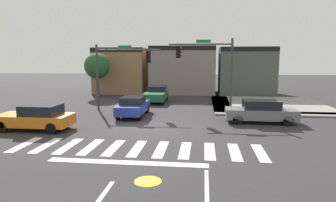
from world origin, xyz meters
TOP-DOWN VIEW (x-y plane):
  - ground_plane at (0.00, 0.00)m, footprint 120.00×120.00m
  - crosswalk_near at (0.00, -4.50)m, footprint 12.06×2.70m
  - bike_detector_marking at (1.23, -8.31)m, footprint 0.99×0.99m
  - curb_corner_northeast at (8.49, 9.42)m, footprint 10.00×10.60m
  - storefront_row at (0.43, 18.84)m, footprint 21.23×6.12m
  - traffic_signal_northeast at (3.43, 5.21)m, footprint 4.89×0.32m
  - traffic_signal_northwest at (-3.63, 5.98)m, footprint 5.36×0.32m
  - car_blue at (-2.04, 3.46)m, footprint 1.78×4.29m
  - car_orange at (-6.84, -1.49)m, footprint 4.44×1.94m
  - car_green at (-1.43, 10.77)m, footprint 1.94×4.21m
  - car_gray at (6.96, 2.17)m, footprint 4.63×1.71m
  - roadside_tree at (-8.50, 14.00)m, footprint 2.79×2.79m

SIDE VIEW (x-z plane):
  - ground_plane at x=0.00m, z-range 0.00..0.00m
  - bike_detector_marking at x=1.23m, z-range 0.00..0.01m
  - crosswalk_near at x=0.00m, z-range 0.00..0.01m
  - curb_corner_northeast at x=8.49m, z-range 0.00..0.15m
  - car_blue at x=-2.04m, z-range 0.03..1.50m
  - car_green at x=-1.43m, z-range 0.01..1.53m
  - car_orange at x=-6.84m, z-range 0.00..1.55m
  - car_gray at x=6.96m, z-range 0.01..1.54m
  - storefront_row at x=0.43m, z-range -0.03..5.61m
  - roadside_tree at x=-8.50m, z-range 0.97..5.77m
  - traffic_signal_northwest at x=-3.63m, z-range 1.05..6.45m
  - traffic_signal_northeast at x=3.43m, z-range 1.10..6.87m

